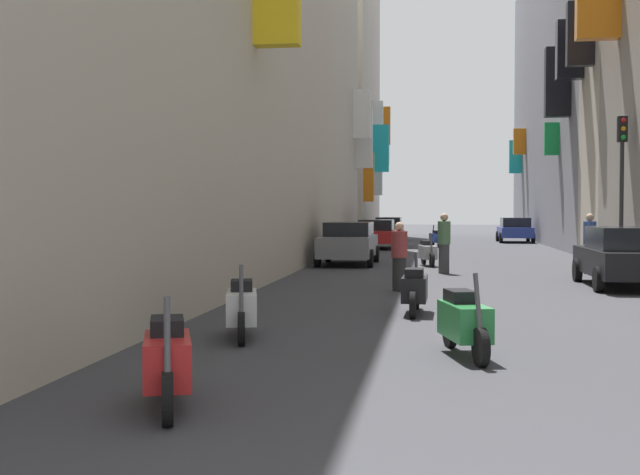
% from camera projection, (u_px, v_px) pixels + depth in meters
% --- Properties ---
extents(ground_plane, '(140.00, 140.00, 0.00)m').
position_uv_depth(ground_plane, '(455.00, 258.00, 32.21)').
color(ground_plane, '#38383D').
extents(building_left_mid_b, '(7.25, 5.99, 18.37)m').
position_uv_depth(building_left_mid_b, '(319.00, 92.00, 50.91)').
color(building_left_mid_b, '#BCB29E').
rests_on(building_left_mid_b, ground).
extents(building_left_mid_c, '(7.15, 8.91, 20.25)m').
position_uv_depth(building_left_mid_c, '(334.00, 94.00, 58.24)').
color(building_left_mid_c, '#B2A899').
rests_on(building_left_mid_c, ground).
extents(building_right_mid_b, '(7.08, 27.86, 17.19)m').
position_uv_depth(building_right_mid_b, '(591.00, 92.00, 46.70)').
color(building_right_mid_b, gray).
rests_on(building_right_mid_b, ground).
extents(parked_car_green, '(1.83, 4.17, 1.43)m').
position_uv_depth(parked_car_green, '(389.00, 228.00, 49.70)').
color(parked_car_green, '#236638').
rests_on(parked_car_green, ground).
extents(parked_car_grey, '(1.93, 4.22, 1.47)m').
position_uv_depth(parked_car_grey, '(349.00, 242.00, 28.48)').
color(parked_car_grey, slate).
rests_on(parked_car_grey, ground).
extents(parked_car_black, '(1.86, 4.32, 1.49)m').
position_uv_depth(parked_car_black, '(623.00, 256.00, 20.16)').
color(parked_car_black, black).
rests_on(parked_car_black, ground).
extents(parked_car_blue, '(1.95, 3.96, 1.43)m').
position_uv_depth(parked_car_blue, '(515.00, 229.00, 47.47)').
color(parked_car_blue, navy).
rests_on(parked_car_blue, ground).
extents(parked_car_red, '(2.02, 4.42, 1.40)m').
position_uv_depth(parked_car_red, '(376.00, 233.00, 40.19)').
color(parked_car_red, '#B21E1E').
rests_on(parked_car_red, ground).
extents(scooter_white, '(0.69, 1.90, 1.13)m').
position_uv_depth(scooter_white, '(242.00, 307.00, 12.23)').
color(scooter_white, silver).
rests_on(scooter_white, ground).
extents(scooter_green, '(0.71, 1.88, 1.13)m').
position_uv_depth(scooter_green, '(464.00, 321.00, 10.69)').
color(scooter_green, '#287F3D').
rests_on(scooter_green, ground).
extents(scooter_black, '(0.47, 1.90, 1.13)m').
position_uv_depth(scooter_black, '(415.00, 289.00, 15.03)').
color(scooter_black, black).
rests_on(scooter_black, ground).
extents(scooter_silver, '(0.66, 1.89, 1.13)m').
position_uv_depth(scooter_silver, '(428.00, 252.00, 27.73)').
color(scooter_silver, '#ADADB2').
rests_on(scooter_silver, ground).
extents(scooter_red, '(0.76, 1.78, 1.13)m').
position_uv_depth(scooter_red, '(167.00, 360.00, 7.94)').
color(scooter_red, red).
rests_on(scooter_red, ground).
extents(scooter_blue, '(0.71, 1.85, 1.13)m').
position_uv_depth(scooter_blue, '(436.00, 238.00, 41.32)').
color(scooter_blue, '#2D4CAD').
rests_on(scooter_blue, ground).
extents(pedestrian_crossing, '(0.50, 0.50, 1.62)m').
position_uv_depth(pedestrian_crossing, '(399.00, 257.00, 19.26)').
color(pedestrian_crossing, '#252525').
rests_on(pedestrian_crossing, ground).
extents(pedestrian_near_left, '(0.41, 0.41, 1.79)m').
position_uv_depth(pedestrian_near_left, '(590.00, 244.00, 24.31)').
color(pedestrian_near_left, black).
rests_on(pedestrian_near_left, ground).
extents(pedestrian_near_right, '(0.45, 0.45, 1.80)m').
position_uv_depth(pedestrian_near_right, '(444.00, 243.00, 24.47)').
color(pedestrian_near_right, '#3A3A3A').
rests_on(pedestrian_near_right, ground).
extents(traffic_light_near_corner, '(0.26, 0.34, 4.64)m').
position_uv_depth(traffic_light_near_corner, '(622.00, 168.00, 24.10)').
color(traffic_light_near_corner, '#2D2D2D').
rests_on(traffic_light_near_corner, ground).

